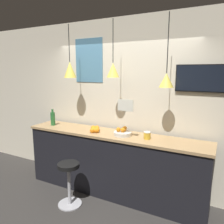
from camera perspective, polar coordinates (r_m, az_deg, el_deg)
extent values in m
plane|color=#33302D|center=(3.54, -4.74, -24.44)|extent=(14.00, 14.00, 0.00)
cube|color=beige|center=(3.79, 2.72, 1.80)|extent=(8.00, 0.06, 2.90)
cube|color=black|center=(3.73, 0.00, -13.61)|extent=(3.02, 0.52, 1.00)
cube|color=tan|center=(3.54, 0.00, -5.89)|extent=(3.06, 0.56, 0.04)
cylinder|color=#B7B7BC|center=(3.72, -10.92, -22.50)|extent=(0.36, 0.36, 0.02)
cylinder|color=#B7B7BC|center=(3.56, -11.10, -18.34)|extent=(0.05, 0.05, 0.60)
cylinder|color=black|center=(3.42, -11.31, -13.50)|extent=(0.33, 0.33, 0.06)
cylinder|color=beige|center=(3.42, 2.79, -5.66)|extent=(0.28, 0.28, 0.06)
sphere|color=orange|center=(3.39, 2.84, -4.69)|extent=(0.07, 0.07, 0.07)
sphere|color=orange|center=(3.41, 1.69, -4.61)|extent=(0.07, 0.07, 0.07)
sphere|color=orange|center=(3.50, 3.37, -4.25)|extent=(0.07, 0.07, 0.07)
sphere|color=orange|center=(3.44, 3.21, -4.46)|extent=(0.08, 0.08, 0.08)
sphere|color=orange|center=(3.66, -4.08, -4.35)|extent=(0.09, 0.09, 0.09)
sphere|color=orange|center=(3.61, -4.95, -4.61)|extent=(0.08, 0.08, 0.08)
sphere|color=orange|center=(3.66, -4.94, -4.49)|extent=(0.07, 0.07, 0.07)
sphere|color=orange|center=(3.58, -4.50, -4.74)|extent=(0.08, 0.08, 0.08)
sphere|color=orange|center=(3.57, -5.19, -4.82)|extent=(0.08, 0.08, 0.08)
sphere|color=orange|center=(3.67, -4.56, -4.37)|extent=(0.08, 0.08, 0.08)
sphere|color=orange|center=(3.73, -3.98, -4.12)|extent=(0.08, 0.08, 0.08)
sphere|color=orange|center=(3.65, -4.41, -4.49)|extent=(0.08, 0.08, 0.08)
sphere|color=orange|center=(3.64, -4.00, -4.43)|extent=(0.09, 0.09, 0.09)
sphere|color=orange|center=(3.64, -4.49, -4.45)|extent=(0.08, 0.08, 0.08)
sphere|color=orange|center=(3.57, -3.98, -4.76)|extent=(0.09, 0.09, 0.09)
sphere|color=orange|center=(3.65, -4.86, -4.49)|extent=(0.08, 0.08, 0.08)
sphere|color=orange|center=(3.65, -4.32, -4.41)|extent=(0.08, 0.08, 0.08)
sphere|color=orange|center=(3.72, -4.92, -4.14)|extent=(0.08, 0.08, 0.08)
cylinder|color=#286B33|center=(4.18, -15.19, -1.73)|extent=(0.08, 0.08, 0.24)
cylinder|color=#286B33|center=(4.15, -15.29, 0.30)|extent=(0.04, 0.04, 0.06)
cylinder|color=gold|center=(3.28, 9.16, -6.14)|extent=(0.10, 0.10, 0.10)
cylinder|color=white|center=(3.26, 9.19, -5.22)|extent=(0.10, 0.10, 0.01)
cylinder|color=black|center=(3.91, -11.16, 17.24)|extent=(0.01, 0.01, 0.61)
cone|color=#EAD14C|center=(3.88, -10.93, 10.78)|extent=(0.21, 0.21, 0.27)
sphere|color=#F9EFCC|center=(3.88, -10.87, 9.09)|extent=(0.04, 0.04, 0.04)
cylinder|color=black|center=(3.46, 0.26, 18.05)|extent=(0.01, 0.01, 0.64)
cone|color=#EAD14C|center=(3.43, 0.26, 10.87)|extent=(0.20, 0.20, 0.22)
sphere|color=#F9EFCC|center=(3.43, 0.26, 9.37)|extent=(0.04, 0.04, 0.04)
cylinder|color=black|center=(3.16, 14.44, 17.06)|extent=(0.01, 0.01, 0.80)
cone|color=#EAD14C|center=(3.14, 14.02, 8.04)|extent=(0.20, 0.20, 0.20)
sphere|color=#F9EFCC|center=(3.14, 13.95, 6.62)|extent=(0.04, 0.04, 0.04)
cube|color=black|center=(3.37, 22.52, 8.12)|extent=(0.74, 0.04, 0.39)
cube|color=black|center=(3.35, 22.49, 8.12)|extent=(0.71, 0.01, 0.36)
cube|color=white|center=(3.12, 3.49, 1.80)|extent=(0.24, 0.01, 0.17)
cube|color=teal|center=(4.04, -6.07, 13.22)|extent=(0.57, 0.01, 0.77)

